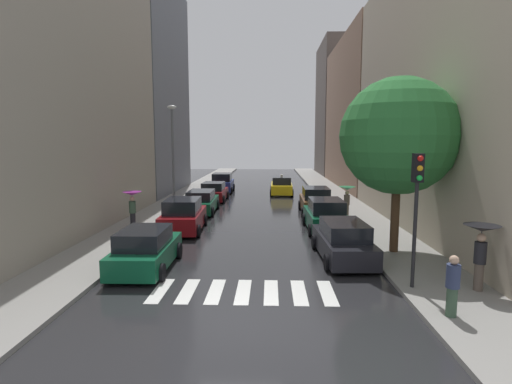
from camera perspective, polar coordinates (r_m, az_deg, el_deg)
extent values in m
cube|color=#232326|center=(34.62, 0.57, -0.88)|extent=(28.00, 72.00, 0.04)
cube|color=gray|center=(35.37, -10.01, -0.67)|extent=(3.00, 72.00, 0.15)
cube|color=gray|center=(35.06, 11.26, -0.76)|extent=(3.00, 72.00, 0.15)
cube|color=silver|center=(13.87, -13.34, -13.36)|extent=(0.45, 2.20, 0.01)
cube|color=silver|center=(13.66, -9.59, -13.58)|extent=(0.45, 2.20, 0.01)
cube|color=silver|center=(13.52, -5.74, -13.75)|extent=(0.45, 2.20, 0.01)
cube|color=silver|center=(13.43, -1.82, -13.86)|extent=(0.45, 2.20, 0.01)
cube|color=silver|center=(13.40, 2.14, -13.90)|extent=(0.45, 2.20, 0.01)
cube|color=silver|center=(13.44, 6.10, -13.88)|extent=(0.45, 2.20, 0.01)
cube|color=silver|center=(13.53, 10.01, -13.80)|extent=(0.45, 2.20, 0.01)
cube|color=#9E9384|center=(23.59, -29.16, 14.24)|extent=(6.00, 21.36, 16.19)
cube|color=slate|center=(39.97, -15.74, 13.93)|extent=(6.00, 13.56, 19.44)
cube|color=#B2A38C|center=(24.39, 27.30, 12.75)|extent=(6.00, 21.89, 15.06)
cube|color=#8C6B56|center=(44.45, 15.46, 10.51)|extent=(6.00, 19.60, 15.24)
cube|color=#564C47|center=(60.76, 11.84, 11.26)|extent=(6.00, 12.10, 18.66)
cube|color=#0C4C2D|center=(16.08, -15.19, -8.46)|extent=(1.90, 4.34, 0.77)
cube|color=black|center=(15.70, -15.49, -6.19)|extent=(1.65, 2.39, 0.63)
cylinder|color=black|center=(17.72, -16.73, -7.87)|extent=(0.23, 0.64, 0.64)
cylinder|color=black|center=(17.25, -10.88, -8.10)|extent=(0.23, 0.64, 0.64)
cylinder|color=black|center=(15.15, -20.07, -10.58)|extent=(0.23, 0.64, 0.64)
cylinder|color=black|center=(14.60, -13.23, -11.00)|extent=(0.23, 0.64, 0.64)
cube|color=maroon|center=(22.24, -10.16, -3.86)|extent=(2.12, 4.54, 0.88)
cube|color=black|center=(21.89, -10.31, -1.91)|extent=(1.80, 2.52, 0.72)
cylinder|color=black|center=(23.90, -11.84, -3.85)|extent=(0.25, 0.65, 0.64)
cylinder|color=black|center=(23.59, -7.21, -3.90)|extent=(0.25, 0.65, 0.64)
cylinder|color=black|center=(21.08, -13.44, -5.37)|extent=(0.25, 0.65, 0.64)
cylinder|color=black|center=(20.73, -8.19, -5.46)|extent=(0.25, 0.65, 0.64)
cube|color=#0C4C2D|center=(27.78, -7.67, -1.75)|extent=(1.87, 4.72, 0.75)
cube|color=black|center=(27.46, -7.78, -0.43)|extent=(1.63, 2.60, 0.61)
cylinder|color=black|center=(29.48, -8.94, -1.71)|extent=(0.23, 0.64, 0.64)
cylinder|color=black|center=(29.21, -5.43, -1.74)|extent=(0.23, 0.64, 0.64)
cylinder|color=black|center=(26.48, -10.14, -2.75)|extent=(0.23, 0.64, 0.64)
cylinder|color=black|center=(26.18, -6.23, -2.79)|extent=(0.23, 0.64, 0.64)
cube|color=maroon|center=(32.99, -5.95, -0.32)|extent=(1.93, 4.05, 0.75)
cube|color=black|center=(32.71, -6.02, 0.82)|extent=(1.68, 2.24, 0.62)
cylinder|color=black|center=(34.47, -7.13, -0.40)|extent=(0.23, 0.64, 0.64)
cylinder|color=black|center=(34.19, -4.06, -0.43)|extent=(0.23, 0.64, 0.64)
cylinder|color=black|center=(31.89, -7.97, -1.03)|extent=(0.23, 0.64, 0.64)
cylinder|color=black|center=(31.59, -4.64, -1.06)|extent=(0.23, 0.64, 0.64)
cube|color=navy|center=(38.85, -4.76, 0.93)|extent=(1.95, 4.14, 0.90)
cube|color=black|center=(38.56, -4.80, 2.10)|extent=(1.70, 2.28, 0.73)
cylinder|color=black|center=(40.34, -5.89, 0.71)|extent=(0.23, 0.64, 0.64)
cylinder|color=black|center=(40.13, -3.18, 0.70)|extent=(0.23, 0.64, 0.64)
cylinder|color=black|center=(37.66, -6.43, 0.25)|extent=(0.23, 0.64, 0.64)
cylinder|color=black|center=(37.44, -3.52, 0.24)|extent=(0.23, 0.64, 0.64)
cube|color=black|center=(17.17, 12.09, -7.34)|extent=(2.03, 4.85, 0.79)
cube|color=black|center=(16.78, 12.34, -5.17)|extent=(1.72, 2.69, 0.65)
cylinder|color=black|center=(18.56, 8.25, -6.96)|extent=(0.25, 0.65, 0.64)
cylinder|color=black|center=(18.92, 13.71, -6.81)|extent=(0.25, 0.65, 0.64)
cylinder|color=black|center=(15.57, 10.06, -9.76)|extent=(0.25, 0.65, 0.64)
cylinder|color=black|center=(16.00, 16.53, -9.49)|extent=(0.25, 0.65, 0.64)
cube|color=#0C4C2D|center=(22.34, 9.72, -3.82)|extent=(2.03, 4.49, 0.86)
cube|color=black|center=(21.99, 9.86, -1.93)|extent=(1.75, 2.48, 0.70)
cylinder|color=black|center=(23.69, 6.85, -3.85)|extent=(0.24, 0.65, 0.64)
cylinder|color=black|center=(23.98, 11.44, -3.81)|extent=(0.24, 0.65, 0.64)
cylinder|color=black|center=(20.84, 7.71, -5.38)|extent=(0.24, 0.65, 0.64)
cylinder|color=black|center=(21.16, 12.92, -5.31)|extent=(0.24, 0.65, 0.64)
cube|color=brown|center=(27.53, 8.37, -1.71)|extent=(1.91, 4.46, 0.88)
cube|color=black|center=(27.21, 8.45, -0.12)|extent=(1.67, 2.46, 0.72)
cylinder|color=black|center=(28.94, 6.22, -1.83)|extent=(0.23, 0.64, 0.64)
cylinder|color=black|center=(29.13, 9.90, -1.84)|extent=(0.23, 0.64, 0.64)
cylinder|color=black|center=(26.06, 6.64, -2.84)|extent=(0.23, 0.64, 0.64)
cylinder|color=black|center=(26.26, 10.71, -2.84)|extent=(0.23, 0.64, 0.64)
cube|color=yellow|center=(37.19, 3.61, 0.58)|extent=(1.92, 4.71, 0.80)
cube|color=black|center=(36.88, 3.63, 1.66)|extent=(1.67, 2.60, 0.65)
cube|color=#F2EDCC|center=(36.84, 3.63, 2.31)|extent=(0.21, 0.36, 0.18)
cylinder|color=black|center=(38.75, 2.21, 0.48)|extent=(0.23, 0.64, 0.64)
cylinder|color=black|center=(38.77, 4.95, 0.46)|extent=(0.23, 0.64, 0.64)
cylinder|color=black|center=(35.69, 2.15, -0.10)|extent=(0.23, 0.64, 0.64)
cylinder|color=black|center=(35.71, 5.12, -0.11)|extent=(0.23, 0.64, 0.64)
cylinder|color=brown|center=(25.64, 12.63, -2.63)|extent=(0.28, 0.28, 0.78)
cylinder|color=brown|center=(25.53, 12.67, -1.08)|extent=(0.36, 0.36, 0.62)
sphere|color=tan|center=(25.48, 12.70, -0.12)|extent=(0.24, 0.24, 0.24)
cone|color=#19723F|center=(25.44, 12.72, 0.52)|extent=(1.01, 1.01, 0.20)
cylinder|color=#333338|center=(25.48, 12.70, -0.28)|extent=(0.02, 0.02, 0.72)
cylinder|color=black|center=(22.98, -16.94, -3.85)|extent=(0.28, 0.28, 0.82)
cylinder|color=#38513D|center=(22.86, -17.01, -2.05)|extent=(0.36, 0.36, 0.65)
sphere|color=tan|center=(22.79, -17.05, -0.93)|extent=(0.26, 0.26, 0.26)
cone|color=#8C1E8C|center=(22.75, -17.08, -0.21)|extent=(1.01, 1.01, 0.20)
cylinder|color=#333338|center=(22.80, -17.04, -1.13)|extent=(0.02, 0.02, 0.74)
cylinder|color=brown|center=(14.75, 28.86, -10.44)|extent=(0.28, 0.28, 0.87)
cylinder|color=black|center=(14.55, 29.05, -7.49)|extent=(0.36, 0.36, 0.69)
sphere|color=tan|center=(14.44, 29.16, -5.64)|extent=(0.27, 0.27, 0.27)
cone|color=black|center=(14.38, 29.24, -4.48)|extent=(1.08, 1.08, 0.20)
cylinder|color=#333338|center=(14.46, 29.14, -6.00)|extent=(0.02, 0.02, 0.78)
cylinder|color=#38513D|center=(12.38, 25.84, -13.76)|extent=(0.28, 0.28, 0.80)
cylinder|color=navy|center=(12.15, 26.02, -10.60)|extent=(0.36, 0.36, 0.63)
sphere|color=tan|center=(12.03, 26.14, -8.59)|extent=(0.25, 0.25, 0.25)
cylinder|color=#513823|center=(18.17, 18.97, -3.57)|extent=(0.36, 0.36, 2.83)
sphere|color=#2A7033|center=(17.88, 19.43, 7.45)|extent=(4.85, 4.85, 4.85)
cylinder|color=black|center=(13.87, 21.43, -5.72)|extent=(0.12, 0.12, 3.40)
cube|color=black|center=(13.57, 21.84, 3.17)|extent=(0.30, 0.30, 0.90)
sphere|color=red|center=(13.39, 22.16, 4.40)|extent=(0.18, 0.18, 0.18)
sphere|color=#F2A519|center=(13.40, 22.10, 3.12)|extent=(0.18, 0.18, 0.18)
sphere|color=green|center=(13.42, 22.04, 1.84)|extent=(0.18, 0.18, 0.18)
cylinder|color=#595B60|center=(27.31, -11.59, 4.26)|extent=(0.16, 0.16, 6.73)
ellipsoid|color=beige|center=(27.36, -11.78, 11.63)|extent=(0.60, 0.28, 0.24)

